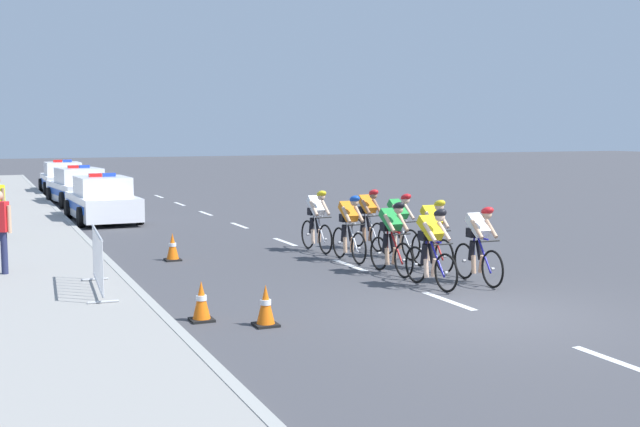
% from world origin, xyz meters
% --- Properties ---
extents(ground_plane, '(160.00, 160.00, 0.00)m').
position_xyz_m(ground_plane, '(0.00, 0.00, 0.00)').
color(ground_plane, '#424247').
extents(kerb_edge, '(0.16, 60.00, 0.13)m').
position_xyz_m(kerb_edge, '(-4.91, 14.00, 0.07)').
color(kerb_edge, '#9E9E99').
rests_on(kerb_edge, ground).
extents(lane_markings_centre, '(0.14, 29.60, 0.01)m').
position_xyz_m(lane_markings_centre, '(0.00, 11.00, 0.00)').
color(lane_markings_centre, white).
rests_on(lane_markings_centre, ground).
extents(cyclist_lead, '(0.43, 1.72, 1.56)m').
position_xyz_m(cyclist_lead, '(0.34, 2.14, 0.79)').
color(cyclist_lead, black).
rests_on(cyclist_lead, ground).
extents(cyclist_second, '(0.42, 1.72, 1.56)m').
position_xyz_m(cyclist_second, '(1.41, 2.14, 0.79)').
color(cyclist_second, black).
rests_on(cyclist_second, ground).
extents(cyclist_third, '(0.42, 1.72, 1.56)m').
position_xyz_m(cyclist_third, '(0.34, 3.68, 0.79)').
color(cyclist_third, black).
rests_on(cyclist_third, ground).
extents(cyclist_fourth, '(0.42, 1.72, 1.56)m').
position_xyz_m(cyclist_fourth, '(1.38, 3.79, 0.79)').
color(cyclist_fourth, black).
rests_on(cyclist_fourth, ground).
extents(cyclist_fifth, '(0.42, 1.72, 1.56)m').
position_xyz_m(cyclist_fifth, '(0.23, 5.50, 0.79)').
color(cyclist_fifth, black).
rests_on(cyclist_fifth, ground).
extents(cyclist_sixth, '(0.45, 1.72, 1.56)m').
position_xyz_m(cyclist_sixth, '(1.52, 5.50, 0.79)').
color(cyclist_sixth, black).
rests_on(cyclist_sixth, ground).
extents(cyclist_seventh, '(0.43, 1.72, 1.56)m').
position_xyz_m(cyclist_seventh, '(0.13, 7.13, 0.79)').
color(cyclist_seventh, black).
rests_on(cyclist_seventh, ground).
extents(cyclist_eighth, '(0.43, 1.72, 1.56)m').
position_xyz_m(cyclist_eighth, '(1.46, 6.97, 0.79)').
color(cyclist_eighth, black).
rests_on(cyclist_eighth, ground).
extents(police_car_nearest, '(2.13, 4.46, 1.59)m').
position_xyz_m(police_car_nearest, '(-3.78, 15.84, 0.68)').
color(police_car_nearest, white).
rests_on(police_car_nearest, ground).
extents(police_car_second, '(2.32, 4.55, 1.59)m').
position_xyz_m(police_car_second, '(-3.77, 22.38, 0.68)').
color(police_car_second, silver).
rests_on(police_car_second, ground).
extents(police_car_third, '(2.02, 4.41, 1.59)m').
position_xyz_m(police_car_third, '(-3.78, 28.89, 0.68)').
color(police_car_third, white).
rests_on(police_car_third, ground).
extents(crowd_barrier_front, '(0.64, 2.32, 1.07)m').
position_xyz_m(crowd_barrier_front, '(-5.57, 3.74, 0.65)').
color(crowd_barrier_front, '#B7BABF').
rests_on(crowd_barrier_front, sidewalk_slab).
extents(traffic_cone_near, '(0.36, 0.36, 0.64)m').
position_xyz_m(traffic_cone_near, '(-3.45, 7.19, 0.31)').
color(traffic_cone_near, black).
rests_on(traffic_cone_near, ground).
extents(traffic_cone_mid, '(0.36, 0.36, 0.64)m').
position_xyz_m(traffic_cone_mid, '(-3.53, 0.61, 0.31)').
color(traffic_cone_mid, black).
rests_on(traffic_cone_mid, ground).
extents(traffic_cone_far, '(0.36, 0.36, 0.64)m').
position_xyz_m(traffic_cone_far, '(-4.34, 1.30, 0.31)').
color(traffic_cone_far, black).
rests_on(traffic_cone_far, ground).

